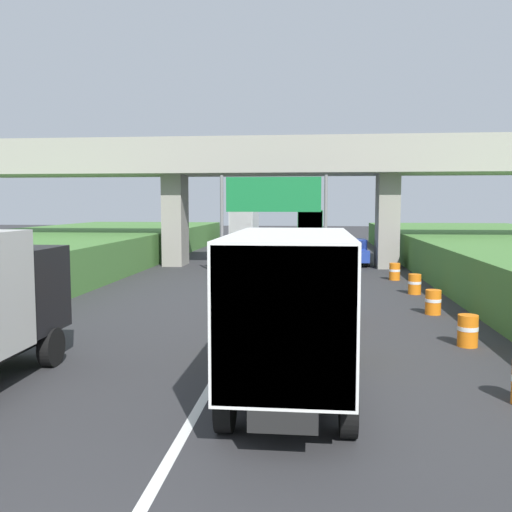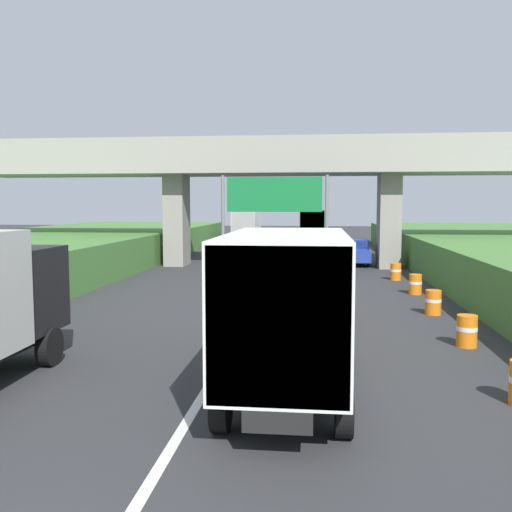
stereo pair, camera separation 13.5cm
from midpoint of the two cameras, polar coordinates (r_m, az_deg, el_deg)
The scene contains 13 objects.
lane_centre_stripe at distance 30.01m, azimuth 1.46°, elevation -2.38°, with size 0.20×91.65×0.01m, color white.
overpass_bridge at distance 36.25m, azimuth 2.28°, elevation 8.64°, with size 40.00×4.80×8.08m.
overhead_highway_sign at distance 30.85m, azimuth 1.64°, elevation 5.54°, with size 5.88×0.18×5.58m.
speed_limit_sign at distance 20.95m, azimuth -21.74°, elevation -2.03°, with size 0.60×0.08×2.23m.
truck_green at distance 55.05m, azimuth 5.45°, elevation 3.10°, with size 2.44×7.30×3.44m.
truck_white at distance 57.60m, azimuth -1.20°, elevation 3.22°, with size 2.44×7.30×3.44m.
truck_yellow at distance 11.97m, azimuth 3.33°, elevation -4.70°, with size 2.44×7.30×3.44m.
car_blue at distance 37.70m, azimuth 9.76°, elevation 0.41°, with size 1.86×4.10×1.72m.
car_orange at distance 19.70m, azimuth 3.94°, elevation -3.93°, with size 1.86×4.10×1.72m.
construction_barrel_1 at distance 17.03m, azimuth 20.45°, elevation -7.08°, with size 0.57×0.57×0.90m.
construction_barrel_2 at distance 21.50m, azimuth 17.34°, elevation -4.46°, with size 0.57×0.57×0.90m.
construction_barrel_3 at distance 26.05m, azimuth 15.63°, elevation -2.74°, with size 0.57×0.57×0.90m.
construction_barrel_4 at distance 30.59m, azimuth 13.74°, elevation -1.53°, with size 0.57×0.57×0.90m.
Camera 1 is at (2.23, -3.84, 4.01)m, focal length 39.49 mm.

